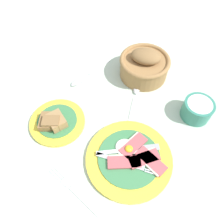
# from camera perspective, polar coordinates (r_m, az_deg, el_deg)

# --- Properties ---
(ground_plane) EXTENTS (3.00, 3.00, 0.00)m
(ground_plane) POSITION_cam_1_polar(r_m,az_deg,el_deg) (0.67, -2.36, -8.07)
(ground_plane) COLOR #B7CCB7
(breakfast_plate) EXTENTS (0.25, 0.25, 0.03)m
(breakfast_plate) POSITION_cam_1_polar(r_m,az_deg,el_deg) (0.64, 4.72, -11.78)
(breakfast_plate) COLOR yellow
(breakfast_plate) RESTS_ON ground_plane
(bread_plate) EXTENTS (0.18, 0.18, 0.05)m
(bread_plate) POSITION_cam_1_polar(r_m,az_deg,el_deg) (0.71, -14.44, -2.48)
(bread_plate) COLOR yellow
(bread_plate) RESTS_ON ground_plane
(sugar_cup) EXTENTS (0.09, 0.09, 0.06)m
(sugar_cup) POSITION_cam_1_polar(r_m,az_deg,el_deg) (0.75, 21.38, 0.68)
(sugar_cup) COLOR #337F6B
(sugar_cup) RESTS_ON ground_plane
(bread_basket) EXTENTS (0.18, 0.18, 0.11)m
(bread_basket) POSITION_cam_1_polar(r_m,az_deg,el_deg) (0.81, 8.44, 11.99)
(bread_basket) COLOR olive
(bread_basket) RESTS_ON ground_plane
(teaspoon_by_saucer) EXTENTS (0.09, 0.19, 0.01)m
(teaspoon_by_saucer) POSITION_cam_1_polar(r_m,az_deg,el_deg) (0.78, 6.30, 5.08)
(teaspoon_by_saucer) COLOR silver
(teaspoon_by_saucer) RESTS_ON ground_plane
(teaspoon_near_cup) EXTENTS (0.05, 0.19, 0.01)m
(teaspoon_near_cup) POSITION_cam_1_polar(r_m,az_deg,el_deg) (0.83, -7.26, 9.10)
(teaspoon_near_cup) COLOR silver
(teaspoon_near_cup) RESTS_ON ground_plane
(fork_on_cloth) EXTENTS (0.19, 0.04, 0.01)m
(fork_on_cloth) POSITION_cam_1_polar(r_m,az_deg,el_deg) (0.63, -9.66, -19.76)
(fork_on_cloth) COLOR silver
(fork_on_cloth) RESTS_ON ground_plane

